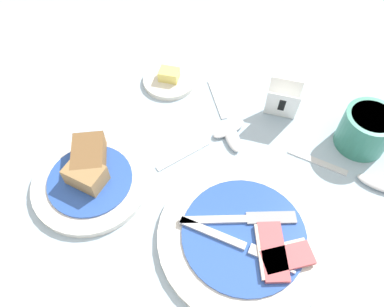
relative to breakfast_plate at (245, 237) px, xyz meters
The scene contains 9 objects.
ground_plane 0.05m from the breakfast_plate, behind, with size 3.00×3.00×0.00m, color #A3BCD1.
breakfast_plate is the anchor object (origin of this frame).
bread_plate 0.28m from the breakfast_plate, behind, with size 0.20×0.20×0.05m.
sugar_cup 0.30m from the breakfast_plate, 64.86° to the left, with size 0.09×0.09×0.07m.
butter_dish 0.37m from the breakfast_plate, 135.31° to the left, with size 0.11×0.11×0.03m.
number_card 0.27m from the breakfast_plate, 96.14° to the left, with size 0.07×0.05×0.07m.
teaspoon_by_saucer 0.24m from the breakfast_plate, 52.54° to the left, with size 0.19×0.03×0.01m.
teaspoon_near_cup 0.22m from the breakfast_plate, 118.53° to the left, with size 0.13×0.16×0.01m.
teaspoon_stray 0.21m from the breakfast_plate, 124.96° to the left, with size 0.12×0.17×0.01m.
Camera 1 is at (0.08, -0.25, 0.55)m, focal length 35.00 mm.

